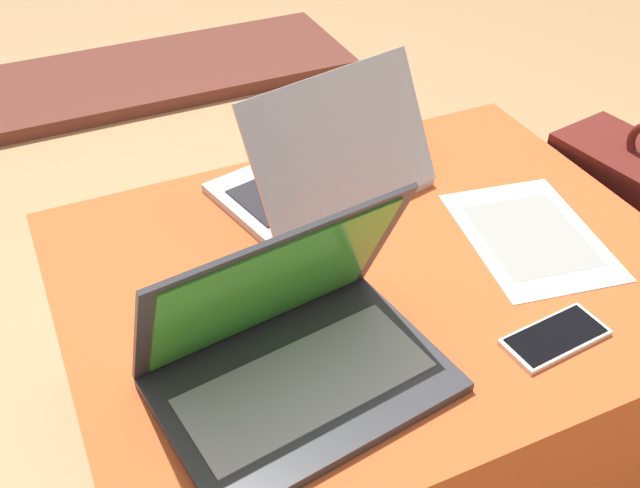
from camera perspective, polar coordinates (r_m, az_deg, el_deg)
name	(u,v)px	position (r m, az deg, el deg)	size (l,w,h in m)	color
ground_plane	(366,431)	(1.50, 3.53, -14.05)	(14.00, 14.00, 0.00)	tan
ottoman	(371,357)	(1.34, 3.89, -8.55)	(0.98, 0.76, 0.42)	maroon
laptop_near	(293,350)	(0.99, -2.10, -8.07)	(0.41, 0.31, 0.25)	#333338
laptop_far	(326,171)	(1.33, 0.49, 5.56)	(0.39, 0.32, 0.23)	#B7B7BC
cell_phone	(555,337)	(1.12, 17.49, -6.79)	(0.16, 0.08, 0.01)	white
backpack	(620,249)	(1.68, 21.87, -0.34)	(0.26, 0.36, 0.51)	#5B1E19
paper_sheet	(531,236)	(1.30, 15.75, 0.63)	(0.26, 0.33, 0.00)	white
fireplace_hearth	(149,75)	(2.75, -12.89, 12.46)	(1.40, 0.50, 0.04)	brown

